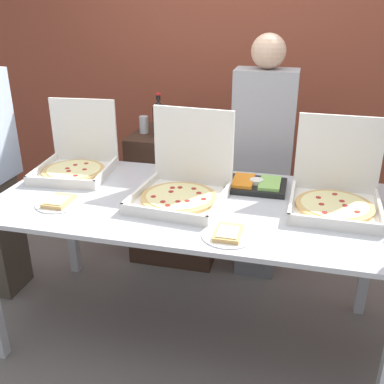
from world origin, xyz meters
TOP-DOWN VIEW (x-y plane):
  - ground_plane at (0.00, 0.00)m, footprint 16.00×16.00m
  - brick_wall_behind at (0.00, 1.70)m, footprint 10.00×0.06m
  - buffet_table at (0.00, 0.00)m, footprint 2.11×1.00m
  - pizza_box_far_right at (-0.79, 0.24)m, footprint 0.47×0.48m
  - pizza_box_near_left at (-0.06, 0.02)m, footprint 0.49×0.51m
  - pizza_box_far_left at (0.73, 0.10)m, footprint 0.45×0.47m
  - paper_plate_front_left at (0.25, -0.34)m, footprint 0.25×0.25m
  - paper_plate_front_right at (-0.67, -0.21)m, footprint 0.24×0.24m
  - veggie_tray at (0.31, 0.25)m, footprint 0.33×0.25m
  - sideboard_podium at (-0.34, 0.91)m, footprint 0.63×0.52m
  - soda_bottle at (-0.44, 0.81)m, footprint 0.09×0.09m
  - soda_can_silver at (-0.57, 0.87)m, footprint 0.07×0.07m
  - soda_can_colored at (-0.44, 1.05)m, footprint 0.07×0.07m
  - person_guest_cap at (0.29, 0.78)m, footprint 0.40×0.22m

SIDE VIEW (x-z plane):
  - ground_plane at x=0.00m, z-range 0.00..0.00m
  - sideboard_podium at x=-0.34m, z-range 0.00..0.98m
  - buffet_table at x=0.00m, z-range 0.35..1.23m
  - person_guest_cap at x=0.29m, z-range 0.04..1.73m
  - paper_plate_front_left at x=0.25m, z-range 0.88..0.91m
  - paper_plate_front_right at x=-0.67m, z-range 0.88..0.91m
  - veggie_tray at x=0.31m, z-range 0.88..0.93m
  - pizza_box_far_right at x=-0.79m, z-range 0.75..1.17m
  - pizza_box_far_left at x=0.73m, z-range 0.74..1.18m
  - pizza_box_near_left at x=-0.06m, z-range 0.74..1.19m
  - soda_can_silver at x=-0.57m, z-range 0.98..1.10m
  - soda_can_colored at x=-0.44m, z-range 0.98..1.10m
  - soda_bottle at x=-0.44m, z-range 0.96..1.26m
  - brick_wall_behind at x=0.00m, z-range 0.00..2.80m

